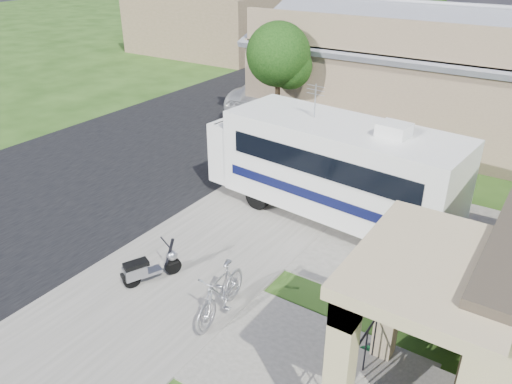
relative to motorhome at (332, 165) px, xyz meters
The scene contains 18 objects.
ground 4.88m from the motorhome, 98.15° to the right, with size 120.00×120.00×0.00m, color #1F3C10.
street_slab 9.93m from the motorhome, 146.30° to the left, with size 9.00×80.00×0.02m, color black.
sidewalk_slab 5.90m from the motorhome, 106.91° to the left, with size 4.00×80.00×0.06m, color #636159.
driveway_slab 1.78m from the motorhome, ahead, with size 7.00×6.00×0.05m, color #636159.
walk_slab 6.24m from the motorhome, 67.12° to the right, with size 4.00×3.00×0.05m, color #636159.
warehouse 9.44m from the motorhome, 93.97° to the left, with size 12.50×8.40×5.04m.
distant_bldg_far 24.82m from the motorhome, 135.35° to the left, with size 10.00×8.00×4.00m, color brown.
distant_bldg_near 33.34m from the motorhome, 118.00° to the left, with size 8.00×7.00×3.20m, color #806750.
street_tree_a 6.47m from the motorhome, 134.11° to the left, with size 2.44×2.40×4.58m.
street_tree_b 15.23m from the motorhome, 106.72° to the left, with size 2.44×2.40×4.73m.
street_tree_c 23.94m from the motorhome, 100.50° to the left, with size 2.44×2.40×4.42m.
motorhome is the anchor object (origin of this frame).
shrub 5.38m from the motorhome, 33.97° to the right, with size 1.93×1.85×2.37m.
scooter 5.73m from the motorhome, 111.29° to the right, with size 0.81×1.36×0.95m.
bicycle 5.31m from the motorhome, 89.45° to the right, with size 0.54×1.91×1.15m, color #9C9CA3.
pickup_truck 10.40m from the motorhome, 129.51° to the left, with size 2.95×6.39×1.78m, color silver.
van 16.93m from the motorhome, 115.65° to the left, with size 2.25×5.54×1.61m, color silver.
garden_hose 5.87m from the motorhome, 56.40° to the right, with size 0.41×0.41×0.19m, color #13632B.
Camera 1 is at (5.89, -7.17, 7.16)m, focal length 35.00 mm.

